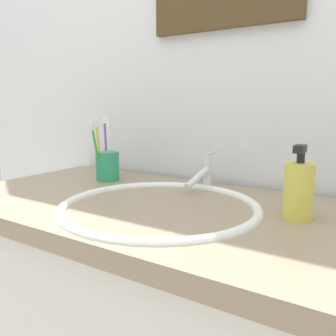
{
  "coord_description": "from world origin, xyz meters",
  "views": [
    {
      "loc": [
        0.46,
        -0.7,
        1.1
      ],
      "look_at": [
        0.0,
        -0.0,
        0.95
      ],
      "focal_mm": 38.21,
      "sensor_mm": 36.0,
      "label": 1
    }
  ],
  "objects_px": {
    "toothbrush_purple": "(106,143)",
    "toothbrush_cup": "(108,166)",
    "toothbrush_white": "(109,144)",
    "soap_dispenser": "(299,190)",
    "toothbrush_yellow": "(99,146)",
    "toothbrush_green": "(96,148)",
    "faucet": "(205,174)"
  },
  "relations": [
    {
      "from": "toothbrush_cup",
      "to": "toothbrush_white",
      "type": "height_order",
      "value": "toothbrush_white"
    },
    {
      "from": "faucet",
      "to": "toothbrush_purple",
      "type": "height_order",
      "value": "toothbrush_purple"
    },
    {
      "from": "toothbrush_green",
      "to": "toothbrush_white",
      "type": "bearing_deg",
      "value": 96.35
    },
    {
      "from": "toothbrush_purple",
      "to": "toothbrush_cup",
      "type": "bearing_deg",
      "value": -41.25
    },
    {
      "from": "toothbrush_yellow",
      "to": "soap_dispenser",
      "type": "distance_m",
      "value": 0.61
    },
    {
      "from": "faucet",
      "to": "toothbrush_yellow",
      "type": "relative_size",
      "value": 0.85
    },
    {
      "from": "toothbrush_white",
      "to": "toothbrush_purple",
      "type": "bearing_deg",
      "value": 169.65
    },
    {
      "from": "faucet",
      "to": "toothbrush_yellow",
      "type": "xyz_separation_m",
      "value": [
        -0.32,
        -0.09,
        0.07
      ]
    },
    {
      "from": "faucet",
      "to": "toothbrush_cup",
      "type": "bearing_deg",
      "value": -169.62
    },
    {
      "from": "toothbrush_cup",
      "to": "soap_dispenser",
      "type": "relative_size",
      "value": 0.58
    },
    {
      "from": "faucet",
      "to": "toothbrush_purple",
      "type": "bearing_deg",
      "value": -174.52
    },
    {
      "from": "toothbrush_yellow",
      "to": "soap_dispenser",
      "type": "relative_size",
      "value": 1.2
    },
    {
      "from": "toothbrush_yellow",
      "to": "soap_dispenser",
      "type": "bearing_deg",
      "value": -3.92
    },
    {
      "from": "toothbrush_green",
      "to": "soap_dispenser",
      "type": "distance_m",
      "value": 0.61
    },
    {
      "from": "toothbrush_cup",
      "to": "toothbrush_green",
      "type": "bearing_deg",
      "value": -96.05
    },
    {
      "from": "toothbrush_purple",
      "to": "toothbrush_yellow",
      "type": "bearing_deg",
      "value": -66.43
    },
    {
      "from": "toothbrush_purple",
      "to": "soap_dispenser",
      "type": "distance_m",
      "value": 0.64
    },
    {
      "from": "toothbrush_purple",
      "to": "toothbrush_green",
      "type": "height_order",
      "value": "toothbrush_purple"
    },
    {
      "from": "faucet",
      "to": "toothbrush_white",
      "type": "height_order",
      "value": "toothbrush_white"
    },
    {
      "from": "toothbrush_yellow",
      "to": "toothbrush_green",
      "type": "relative_size",
      "value": 1.04
    },
    {
      "from": "toothbrush_yellow",
      "to": "toothbrush_purple",
      "type": "bearing_deg",
      "value": 113.57
    },
    {
      "from": "toothbrush_cup",
      "to": "toothbrush_yellow",
      "type": "xyz_separation_m",
      "value": [
        -0.0,
        -0.03,
        0.07
      ]
    },
    {
      "from": "faucet",
      "to": "toothbrush_cup",
      "type": "height_order",
      "value": "faucet"
    },
    {
      "from": "toothbrush_green",
      "to": "faucet",
      "type": "bearing_deg",
      "value": 17.64
    },
    {
      "from": "faucet",
      "to": "toothbrush_yellow",
      "type": "bearing_deg",
      "value": -164.11
    },
    {
      "from": "toothbrush_purple",
      "to": "toothbrush_white",
      "type": "relative_size",
      "value": 1.04
    },
    {
      "from": "toothbrush_white",
      "to": "toothbrush_green",
      "type": "relative_size",
      "value": 1.04
    },
    {
      "from": "toothbrush_yellow",
      "to": "toothbrush_green",
      "type": "distance_m",
      "value": 0.01
    },
    {
      "from": "toothbrush_purple",
      "to": "toothbrush_green",
      "type": "relative_size",
      "value": 1.08
    },
    {
      "from": "toothbrush_cup",
      "to": "toothbrush_green",
      "type": "xyz_separation_m",
      "value": [
        -0.0,
        -0.04,
        0.06
      ]
    },
    {
      "from": "toothbrush_white",
      "to": "soap_dispenser",
      "type": "height_order",
      "value": "toothbrush_white"
    },
    {
      "from": "toothbrush_green",
      "to": "soap_dispenser",
      "type": "xyz_separation_m",
      "value": [
        0.61,
        -0.03,
        -0.05
      ]
    }
  ]
}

